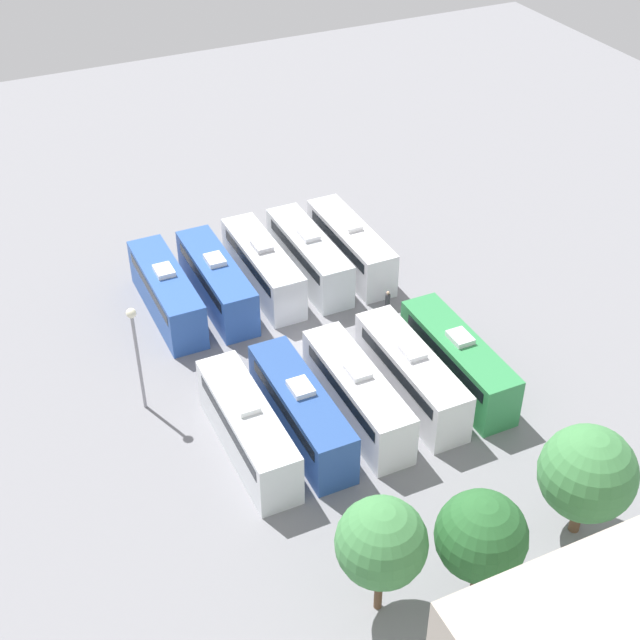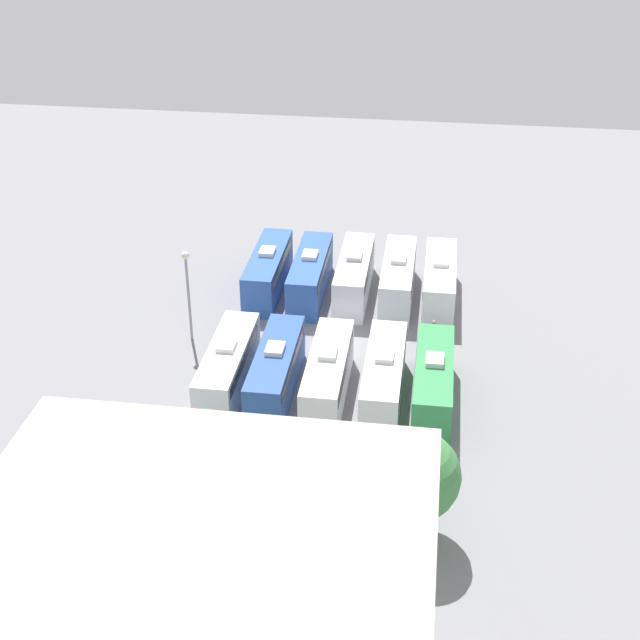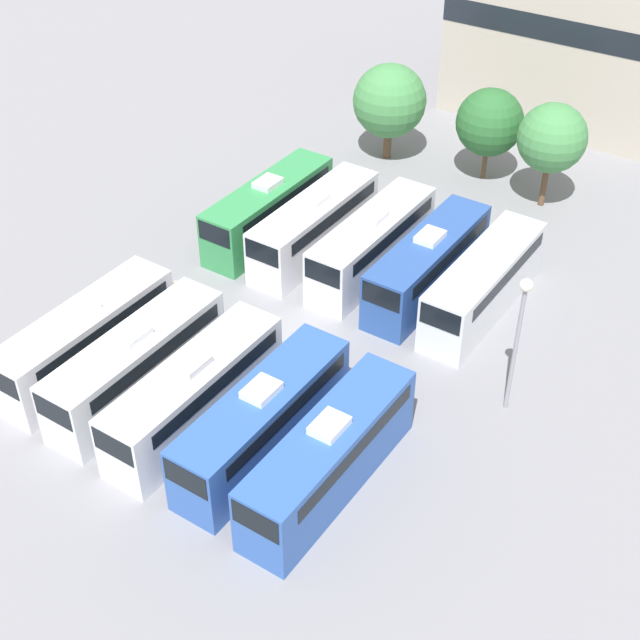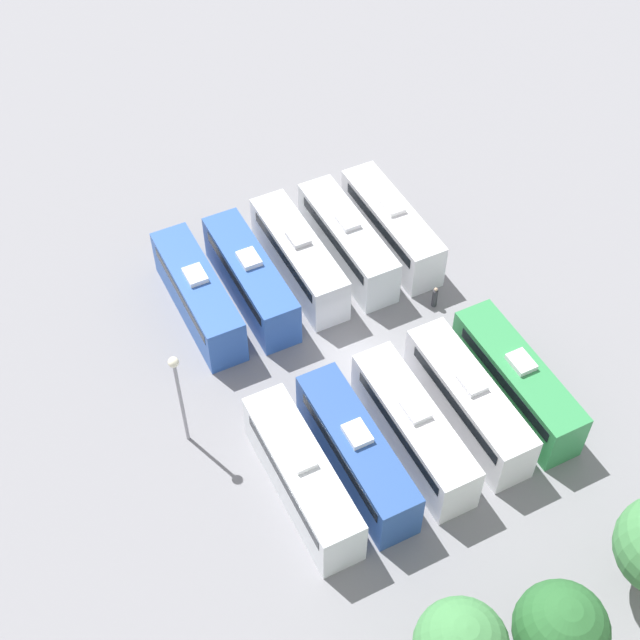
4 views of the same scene
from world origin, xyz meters
The scene contains 16 objects.
ground_plane centered at (0.00, 0.00, 0.00)m, with size 113.64×113.64×0.00m, color gray.
bus_0 centered at (-7.10, -7.64, 1.86)m, with size 2.55×10.16×3.74m.
bus_1 centered at (-3.70, -7.69, 1.86)m, with size 2.55×10.16×3.74m.
bus_2 centered at (-0.08, -7.75, 1.86)m, with size 2.55×10.16×3.74m.
bus_3 centered at (3.55, -7.43, 1.86)m, with size 2.55×10.16×3.74m.
bus_4 centered at (7.14, -7.59, 1.86)m, with size 2.55×10.16×3.74m.
bus_5 centered at (-7.03, 7.30, 1.86)m, with size 2.55×10.16×3.74m.
bus_6 centered at (-3.69, 7.27, 1.86)m, with size 2.55×10.16×3.74m.
bus_7 centered at (0.10, 7.48, 1.86)m, with size 2.55×10.16×3.74m.
bus_8 centered at (3.71, 7.42, 1.86)m, with size 2.55×10.16×3.74m.
bus_9 centered at (7.06, 7.44, 1.86)m, with size 2.55×10.16×3.74m.
worker_person centered at (-6.84, -1.36, 0.77)m, with size 0.36×0.36×1.65m.
light_pole centered at (11.40, 1.17, 5.04)m, with size 0.60×0.60×7.38m.
tree_0 centered at (-6.28, 20.10, 4.16)m, with size 4.99×4.99×6.67m.
tree_1 centered at (0.66, 21.10, 4.03)m, with size 4.41×4.41×6.25m.
tree_2 centered at (5.32, 19.92, 4.66)m, with size 4.30×4.30×6.83m.
Camera 2 is at (-6.42, 57.66, 35.03)m, focal length 50.00 mm.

